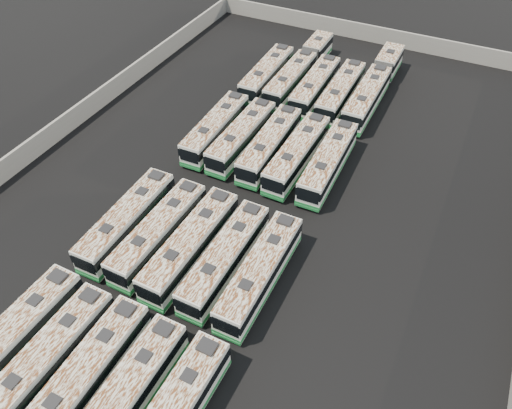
# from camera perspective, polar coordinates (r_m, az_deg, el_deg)

# --- Properties ---
(ground) EXTENTS (140.00, 140.00, 0.00)m
(ground) POSITION_cam_1_polar(r_m,az_deg,el_deg) (43.59, -0.59, -0.67)
(ground) COLOR black
(ground) RESTS_ON ground
(perimeter_wall) EXTENTS (45.20, 73.20, 2.20)m
(perimeter_wall) POSITION_cam_1_polar(r_m,az_deg,el_deg) (42.83, -0.60, 0.38)
(perimeter_wall) COLOR gray
(perimeter_wall) RESTS_ON ground
(bus_front_far_left) EXTENTS (2.53, 10.95, 3.07)m
(bus_front_far_left) POSITION_cam_1_polar(r_m,az_deg,el_deg) (37.33, -25.95, -13.61)
(bus_front_far_left) COLOR silver
(bus_front_far_left) RESTS_ON ground
(bus_front_left) EXTENTS (2.45, 10.78, 3.02)m
(bus_front_left) POSITION_cam_1_polar(r_m,az_deg,el_deg) (35.60, -22.77, -16.08)
(bus_front_left) COLOR silver
(bus_front_left) RESTS_ON ground
(bus_front_center) EXTENTS (2.42, 10.90, 3.06)m
(bus_front_center) POSITION_cam_1_polar(r_m,az_deg,el_deg) (34.13, -18.95, -18.21)
(bus_front_center) COLOR silver
(bus_front_center) RESTS_ON ground
(bus_front_right) EXTENTS (2.33, 10.70, 3.01)m
(bus_front_right) POSITION_cam_1_polar(r_m,az_deg,el_deg) (32.86, -14.84, -20.69)
(bus_front_right) COLOR silver
(bus_front_right) RESTS_ON ground
(bus_midfront_far_left) EXTENTS (2.45, 10.85, 3.04)m
(bus_midfront_far_left) POSITION_cam_1_polar(r_m,az_deg,el_deg) (41.83, -14.47, -1.81)
(bus_midfront_far_left) COLOR silver
(bus_midfront_far_left) RESTS_ON ground
(bus_midfront_left) EXTENTS (2.47, 10.80, 3.03)m
(bus_midfront_left) POSITION_cam_1_polar(r_m,az_deg,el_deg) (40.34, -11.04, -3.17)
(bus_midfront_left) COLOR silver
(bus_midfront_left) RESTS_ON ground
(bus_midfront_center) EXTENTS (2.51, 11.14, 3.13)m
(bus_midfront_center) POSITION_cam_1_polar(r_m,az_deg,el_deg) (38.96, -7.47, -4.63)
(bus_midfront_center) COLOR silver
(bus_midfront_center) RESTS_ON ground
(bus_midfront_right) EXTENTS (2.33, 10.70, 3.01)m
(bus_midfront_right) POSITION_cam_1_polar(r_m,az_deg,el_deg) (37.92, -3.56, -6.15)
(bus_midfront_right) COLOR silver
(bus_midfront_right) RESTS_ON ground
(bus_midfront_far_right) EXTENTS (2.33, 10.77, 3.03)m
(bus_midfront_far_right) POSITION_cam_1_polar(r_m,az_deg,el_deg) (36.97, 0.47, -7.78)
(bus_midfront_far_right) COLOR silver
(bus_midfront_far_right) RESTS_ON ground
(bus_midback_far_left) EXTENTS (2.53, 10.72, 3.00)m
(bus_midback_far_left) POSITION_cam_1_polar(r_m,az_deg,el_deg) (50.60, -4.62, 8.63)
(bus_midback_far_left) COLOR silver
(bus_midback_far_left) RESTS_ON ground
(bus_midback_left) EXTENTS (2.38, 10.75, 3.02)m
(bus_midback_left) POSITION_cam_1_polar(r_m,az_deg,el_deg) (49.38, -1.64, 7.79)
(bus_midback_left) COLOR silver
(bus_midback_left) RESTS_ON ground
(bus_midback_center) EXTENTS (2.54, 10.84, 3.04)m
(bus_midback_center) POSITION_cam_1_polar(r_m,az_deg,el_deg) (48.25, 1.58, 6.83)
(bus_midback_center) COLOR silver
(bus_midback_center) RESTS_ON ground
(bus_midback_right) EXTENTS (2.46, 10.93, 3.07)m
(bus_midback_right) POSITION_cam_1_polar(r_m,az_deg,el_deg) (47.24, 4.72, 5.78)
(bus_midback_right) COLOR silver
(bus_midback_right) RESTS_ON ground
(bus_midback_far_right) EXTENTS (2.55, 10.90, 3.05)m
(bus_midback_far_right) POSITION_cam_1_polar(r_m,az_deg,el_deg) (46.60, 8.25, 4.81)
(bus_midback_far_right) COLOR silver
(bus_midback_far_right) RESTS_ON ground
(bus_back_far_left) EXTENTS (2.57, 10.89, 3.05)m
(bus_back_far_left) POSITION_cam_1_polar(r_m,az_deg,el_deg) (59.62, 1.24, 14.65)
(bus_back_far_left) COLOR silver
(bus_back_far_left) RESTS_ON ground
(bus_back_left) EXTENTS (2.30, 16.46, 2.98)m
(bus_back_left) POSITION_cam_1_polar(r_m,az_deg,el_deg) (61.05, 5.03, 15.19)
(bus_back_left) COLOR silver
(bus_back_left) RESTS_ON ground
(bus_back_center) EXTENTS (2.50, 10.82, 3.03)m
(bus_back_center) POSITION_cam_1_polar(r_m,az_deg,el_deg) (57.71, 6.75, 13.28)
(bus_back_center) COLOR silver
(bus_back_center) RESTS_ON ground
(bus_back_right) EXTENTS (2.47, 10.93, 3.07)m
(bus_back_right) POSITION_cam_1_polar(r_m,az_deg,el_deg) (56.95, 9.62, 12.53)
(bus_back_right) COLOR silver
(bus_back_right) RESTS_ON ground
(bus_back_far_right) EXTENTS (2.46, 17.16, 3.11)m
(bus_back_far_right) POSITION_cam_1_polar(r_m,az_deg,el_deg) (58.90, 13.36, 13.10)
(bus_back_far_right) COLOR silver
(bus_back_far_right) RESTS_ON ground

